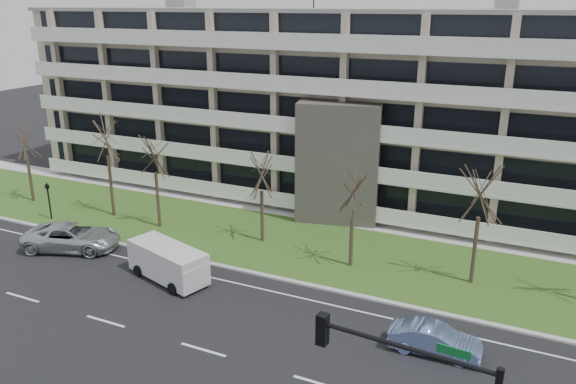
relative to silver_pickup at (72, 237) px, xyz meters
The scene contains 16 objects.
ground 15.57m from the silver_pickup, 23.24° to the right, with size 160.00×160.00×0.00m, color black.
grass_verge 15.87m from the silver_pickup, 25.67° to the left, with size 90.00×10.00×0.06m, color #31541C.
curb 14.43m from the silver_pickup, ahead, with size 90.00×0.35×0.12m, color #B2B2AD.
sidewalk 18.91m from the silver_pickup, 40.88° to the left, with size 90.00×2.00×0.08m, color #B2B2AD.
lane_edge_line 14.32m from the silver_pickup, ahead, with size 90.00×0.12×0.01m, color white.
apartment_building 24.85m from the silver_pickup, 53.34° to the left, with size 60.50×15.10×18.75m.
silver_pickup is the anchor object (origin of this frame).
blue_sedan 24.40m from the silver_pickup, ahead, with size 1.49×4.28×1.41m, color #7F96DC.
white_van 8.56m from the silver_pickup, ahead, with size 5.74×3.48×2.09m.
pedestrian_signal 6.59m from the silver_pickup, 148.51° to the left, with size 0.31×0.27×2.93m.
tree_0 12.64m from the silver_pickup, 150.08° to the left, with size 3.57×3.57×7.13m.
tree_1 8.58m from the silver_pickup, 106.62° to the left, with size 4.27×4.27×8.54m.
tree_2 8.04m from the silver_pickup, 62.89° to the left, with size 3.74×3.74×7.49m.
tree_3 13.43m from the silver_pickup, 30.66° to the left, with size 3.29×3.29×6.57m.
tree_4 19.09m from the silver_pickup, 16.87° to the left, with size 3.46×3.46×6.91m.
tree_5 26.19m from the silver_pickup, 14.01° to the left, with size 3.72×3.72×7.44m.
Camera 1 is at (13.30, -19.13, 15.74)m, focal length 35.00 mm.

